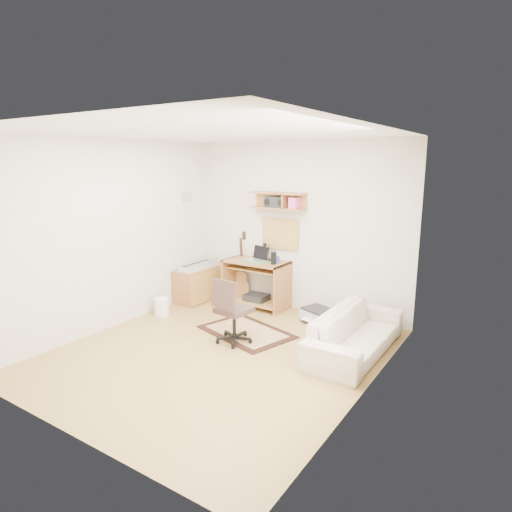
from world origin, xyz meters
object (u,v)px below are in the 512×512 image
Objects in this scene: cabinet at (200,284)px; printer at (319,315)px; sofa at (356,326)px; task_chair at (234,310)px; desk at (256,284)px.

cabinet is 1.99× the size of printer.
sofa is (0.84, -0.77, 0.26)m from printer.
task_chair reaches higher than printer.
sofa is at bearing 25.88° from task_chair.
desk is 1.47m from task_chair.
printer is 1.17m from sofa.
printer is at bearing 71.16° from task_chair.
task_chair is (0.54, -1.36, 0.06)m from desk.
sofa is at bearing -22.64° from desk.
printer is (2.12, 0.17, -0.19)m from cabinet.
cabinet is at bearing 148.44° from task_chair.
desk is 2.21× the size of printer.
desk is 1.03m from cabinet.
cabinet is (-1.00, -0.22, -0.10)m from desk.
cabinet is at bearing -167.63° from desk.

